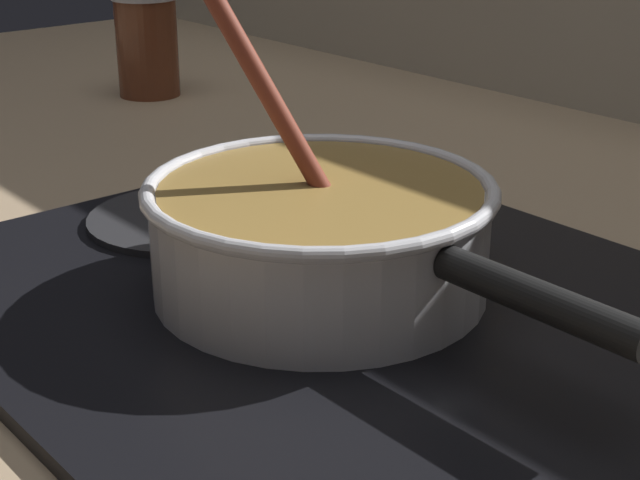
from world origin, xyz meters
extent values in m
cube|color=#9E8466|center=(0.00, 0.00, -0.02)|extent=(2.40, 1.60, 0.04)
cube|color=black|center=(0.02, 0.17, 0.01)|extent=(0.56, 0.48, 0.01)
torus|color=#592D0C|center=(0.02, 0.17, 0.02)|extent=(0.16, 0.16, 0.01)
cylinder|color=#262628|center=(-0.16, 0.17, 0.01)|extent=(0.16, 0.16, 0.01)
cylinder|color=silver|center=(0.02, 0.17, 0.05)|extent=(0.24, 0.24, 0.08)
cylinder|color=olive|center=(0.02, 0.17, 0.05)|extent=(0.23, 0.23, 0.07)
torus|color=silver|center=(0.02, 0.17, 0.09)|extent=(0.25, 0.25, 0.01)
cylinder|color=black|center=(0.21, 0.17, 0.07)|extent=(0.14, 0.02, 0.02)
cylinder|color=beige|center=(0.08, 0.17, 0.08)|extent=(0.04, 0.04, 0.01)
cylinder|color=#E5CC7A|center=(0.04, 0.14, 0.08)|extent=(0.03, 0.03, 0.01)
cylinder|color=#EDD88C|center=(-0.03, 0.19, 0.08)|extent=(0.04, 0.04, 0.01)
cylinder|color=beige|center=(0.06, 0.24, 0.08)|extent=(0.03, 0.03, 0.01)
cylinder|color=maroon|center=(-0.04, 0.14, 0.19)|extent=(0.15, 0.09, 0.24)
cube|color=brown|center=(0.03, 0.18, 0.07)|extent=(0.05, 0.05, 0.01)
cylinder|color=brown|center=(-0.62, 0.41, 0.06)|extent=(0.08, 0.08, 0.13)
camera|label=1|loc=(0.50, -0.24, 0.31)|focal=54.13mm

